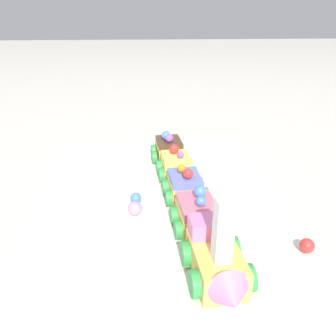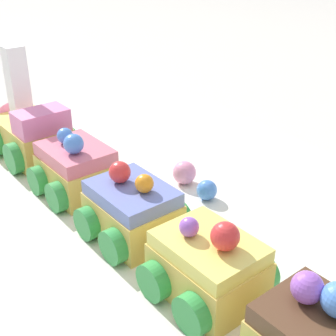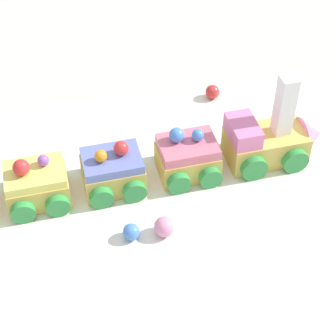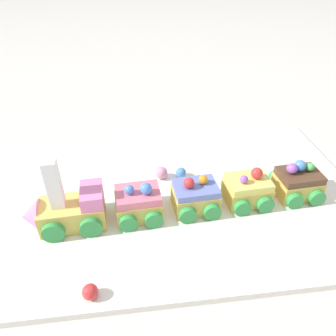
{
  "view_description": "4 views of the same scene",
  "coord_description": "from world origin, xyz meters",
  "px_view_note": "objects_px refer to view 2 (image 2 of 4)",
  "views": [
    {
      "loc": [
        0.5,
        -0.03,
        0.32
      ],
      "look_at": [
        -0.05,
        0.02,
        0.07
      ],
      "focal_mm": 35.0,
      "sensor_mm": 36.0,
      "label": 1
    },
    {
      "loc": [
        -0.33,
        0.22,
        0.25
      ],
      "look_at": [
        0.02,
        -0.02,
        0.03
      ],
      "focal_mm": 50.0,
      "sensor_mm": 36.0,
      "label": 2
    },
    {
      "loc": [
        -0.06,
        -0.46,
        0.53
      ],
      "look_at": [
        0.03,
        0.02,
        0.06
      ],
      "focal_mm": 60.0,
      "sensor_mm": 36.0,
      "label": 3
    },
    {
      "loc": [
        0.07,
        0.47,
        0.4
      ],
      "look_at": [
        0.01,
        0.01,
        0.07
      ],
      "focal_mm": 35.0,
      "sensor_mm": 36.0,
      "label": 4
    }
  ],
  "objects_px": {
    "cake_car_blueberry": "(132,211)",
    "cake_car_lemon": "(208,268)",
    "cake_train_locomotive": "(28,130)",
    "gumball_blue": "(207,190)",
    "gumball_pink": "(184,173)",
    "cake_car_strawberry": "(76,170)"
  },
  "relations": [
    {
      "from": "cake_train_locomotive",
      "to": "gumball_blue",
      "type": "relative_size",
      "value": 6.55
    },
    {
      "from": "cake_car_blueberry",
      "to": "cake_train_locomotive",
      "type": "bearing_deg",
      "value": -0.0
    },
    {
      "from": "cake_train_locomotive",
      "to": "gumball_pink",
      "type": "relative_size",
      "value": 5.39
    },
    {
      "from": "gumball_pink",
      "to": "gumball_blue",
      "type": "bearing_deg",
      "value": 178.16
    },
    {
      "from": "cake_train_locomotive",
      "to": "cake_car_blueberry",
      "type": "distance_m",
      "value": 0.21
    },
    {
      "from": "cake_car_strawberry",
      "to": "cake_car_blueberry",
      "type": "bearing_deg",
      "value": -179.87
    },
    {
      "from": "cake_car_blueberry",
      "to": "cake_car_lemon",
      "type": "distance_m",
      "value": 0.09
    },
    {
      "from": "cake_car_strawberry",
      "to": "cake_car_blueberry",
      "type": "relative_size",
      "value": 1.0
    },
    {
      "from": "cake_car_lemon",
      "to": "cake_car_blueberry",
      "type": "bearing_deg",
      "value": -0.02
    },
    {
      "from": "cake_car_strawberry",
      "to": "gumball_pink",
      "type": "relative_size",
      "value": 3.31
    },
    {
      "from": "cake_car_blueberry",
      "to": "gumball_blue",
      "type": "distance_m",
      "value": 0.09
    },
    {
      "from": "cake_car_strawberry",
      "to": "cake_car_blueberry",
      "type": "height_order",
      "value": "cake_car_strawberry"
    },
    {
      "from": "cake_car_blueberry",
      "to": "cake_car_lemon",
      "type": "relative_size",
      "value": 1.0
    },
    {
      "from": "gumball_blue",
      "to": "cake_car_blueberry",
      "type": "bearing_deg",
      "value": 96.15
    },
    {
      "from": "cake_car_strawberry",
      "to": "cake_car_blueberry",
      "type": "distance_m",
      "value": 0.1
    },
    {
      "from": "cake_train_locomotive",
      "to": "gumball_blue",
      "type": "bearing_deg",
      "value": -156.49
    },
    {
      "from": "cake_car_lemon",
      "to": "gumball_blue",
      "type": "bearing_deg",
      "value": -42.8
    },
    {
      "from": "gumball_pink",
      "to": "cake_car_strawberry",
      "type": "bearing_deg",
      "value": 63.71
    },
    {
      "from": "gumball_pink",
      "to": "gumball_blue",
      "type": "xyz_separation_m",
      "value": [
        -0.04,
        0.0,
        -0.0
      ]
    },
    {
      "from": "cake_car_blueberry",
      "to": "gumball_blue",
      "type": "relative_size",
      "value": 4.02
    },
    {
      "from": "gumball_pink",
      "to": "cake_car_blueberry",
      "type": "bearing_deg",
      "value": 117.79
    },
    {
      "from": "cake_train_locomotive",
      "to": "cake_car_blueberry",
      "type": "relative_size",
      "value": 1.63
    }
  ]
}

